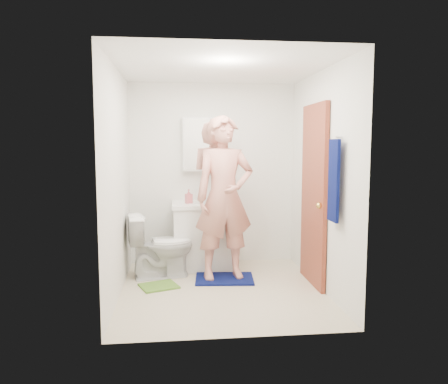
# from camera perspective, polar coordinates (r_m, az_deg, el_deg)

# --- Properties ---
(floor) EXTENTS (2.20, 2.40, 0.02)m
(floor) POSITION_cam_1_polar(r_m,az_deg,el_deg) (4.93, -0.26, -12.80)
(floor) COLOR beige
(floor) RESTS_ON ground
(ceiling) EXTENTS (2.20, 2.40, 0.02)m
(ceiling) POSITION_cam_1_polar(r_m,az_deg,el_deg) (4.73, -0.28, 16.11)
(ceiling) COLOR white
(ceiling) RESTS_ON ground
(wall_back) EXTENTS (2.20, 0.02, 2.40)m
(wall_back) POSITION_cam_1_polar(r_m,az_deg,el_deg) (5.88, -1.50, 2.35)
(wall_back) COLOR white
(wall_back) RESTS_ON ground
(wall_front) EXTENTS (2.20, 0.02, 2.40)m
(wall_front) POSITION_cam_1_polar(r_m,az_deg,el_deg) (3.48, 1.80, -0.35)
(wall_front) COLOR white
(wall_front) RESTS_ON ground
(wall_left) EXTENTS (0.02, 2.40, 2.40)m
(wall_left) POSITION_cam_1_polar(r_m,az_deg,el_deg) (4.70, -13.87, 1.18)
(wall_left) COLOR white
(wall_left) RESTS_ON ground
(wall_right) EXTENTS (0.02, 2.40, 2.40)m
(wall_right) POSITION_cam_1_polar(r_m,az_deg,el_deg) (4.92, 12.70, 1.43)
(wall_right) COLOR white
(wall_right) RESTS_ON ground
(vanity_cabinet) EXTENTS (0.75, 0.55, 0.80)m
(vanity_cabinet) POSITION_cam_1_polar(r_m,az_deg,el_deg) (5.69, -2.74, -5.93)
(vanity_cabinet) COLOR white
(vanity_cabinet) RESTS_ON floor
(countertop) EXTENTS (0.79, 0.59, 0.05)m
(countertop) POSITION_cam_1_polar(r_m,az_deg,el_deg) (5.62, -2.76, -1.69)
(countertop) COLOR white
(countertop) RESTS_ON vanity_cabinet
(sink_basin) EXTENTS (0.40, 0.40, 0.03)m
(sink_basin) POSITION_cam_1_polar(r_m,az_deg,el_deg) (5.61, -2.76, -1.54)
(sink_basin) COLOR white
(sink_basin) RESTS_ON countertop
(faucet) EXTENTS (0.03, 0.03, 0.12)m
(faucet) POSITION_cam_1_polar(r_m,az_deg,el_deg) (5.78, -2.88, -0.61)
(faucet) COLOR silver
(faucet) RESTS_ON countertop
(medicine_cabinet) EXTENTS (0.50, 0.12, 0.70)m
(medicine_cabinet) POSITION_cam_1_polar(r_m,az_deg,el_deg) (5.79, -2.94, 6.24)
(medicine_cabinet) COLOR white
(medicine_cabinet) RESTS_ON wall_back
(mirror_panel) EXTENTS (0.46, 0.01, 0.66)m
(mirror_panel) POSITION_cam_1_polar(r_m,az_deg,el_deg) (5.72, -2.90, 6.25)
(mirror_panel) COLOR white
(mirror_panel) RESTS_ON wall_back
(door) EXTENTS (0.05, 0.80, 2.05)m
(door) POSITION_cam_1_polar(r_m,az_deg,el_deg) (5.06, 11.63, -0.40)
(door) COLOR #A3452D
(door) RESTS_ON ground
(door_knob) EXTENTS (0.07, 0.07, 0.07)m
(door_knob) POSITION_cam_1_polar(r_m,az_deg,el_deg) (4.76, 12.32, -1.74)
(door_knob) COLOR gold
(door_knob) RESTS_ON door
(towel) EXTENTS (0.03, 0.24, 0.80)m
(towel) POSITION_cam_1_polar(r_m,az_deg,el_deg) (4.35, 14.15, 1.45)
(towel) COLOR #08104D
(towel) RESTS_ON wall_right
(towel_hook) EXTENTS (0.06, 0.02, 0.02)m
(towel_hook) POSITION_cam_1_polar(r_m,az_deg,el_deg) (4.35, 14.79, 6.97)
(towel_hook) COLOR silver
(towel_hook) RESTS_ON wall_right
(toilet) EXTENTS (0.82, 0.55, 0.77)m
(toilet) POSITION_cam_1_polar(r_m,az_deg,el_deg) (5.35, -8.25, -6.91)
(toilet) COLOR white
(toilet) RESTS_ON floor
(bath_mat) EXTENTS (0.72, 0.54, 0.02)m
(bath_mat) POSITION_cam_1_polar(r_m,az_deg,el_deg) (5.28, 0.06, -11.26)
(bath_mat) COLOR #08104D
(bath_mat) RESTS_ON floor
(green_rug) EXTENTS (0.49, 0.45, 0.02)m
(green_rug) POSITION_cam_1_polar(r_m,az_deg,el_deg) (5.08, -8.50, -12.05)
(green_rug) COLOR #5A8D2F
(green_rug) RESTS_ON floor
(soap_dispenser) EXTENTS (0.10, 0.10, 0.18)m
(soap_dispenser) POSITION_cam_1_polar(r_m,az_deg,el_deg) (5.56, -4.63, -0.58)
(soap_dispenser) COLOR #D1616A
(soap_dispenser) RESTS_ON countertop
(toothbrush_cup) EXTENTS (0.14, 0.14, 0.10)m
(toothbrush_cup) POSITION_cam_1_polar(r_m,az_deg,el_deg) (5.71, -0.57, -0.77)
(toothbrush_cup) COLOR #613A80
(toothbrush_cup) RESTS_ON countertop
(man) EXTENTS (0.76, 0.56, 1.91)m
(man) POSITION_cam_1_polar(r_m,az_deg,el_deg) (5.11, 0.05, -0.75)
(man) COLOR tan
(man) RESTS_ON bath_mat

